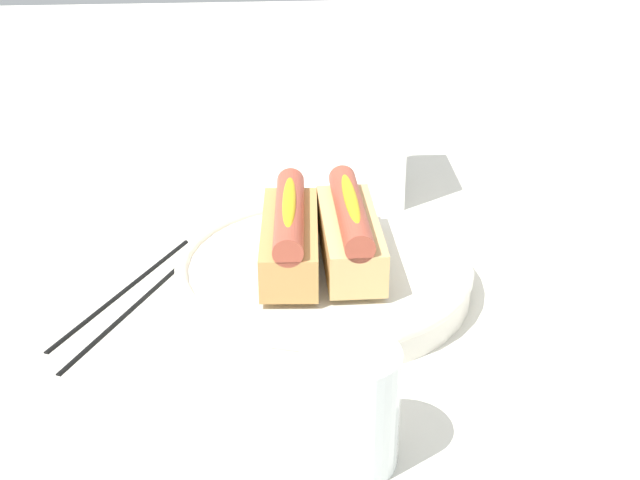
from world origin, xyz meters
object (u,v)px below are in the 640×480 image
(hotdog_front, at_px, (290,234))
(napkin_box, at_px, (381,130))
(water_glass, at_px, (348,414))
(chopstick_near, at_px, (133,306))
(serving_bowl, at_px, (320,274))
(hotdog_back, at_px, (350,230))
(chopstick_far, at_px, (123,290))

(hotdog_front, xyz_separation_m, napkin_box, (-0.22, 0.11, 0.01))
(hotdog_front, height_order, napkin_box, napkin_box)
(water_glass, height_order, chopstick_near, water_glass)
(water_glass, relative_size, chopstick_near, 0.41)
(napkin_box, bearing_deg, hotdog_front, -25.56)
(chopstick_near, bearing_deg, serving_bowl, 122.61)
(serving_bowl, relative_size, hotdog_front, 1.79)
(hotdog_back, height_order, napkin_box, napkin_box)
(serving_bowl, distance_m, chopstick_near, 0.17)
(chopstick_far, bearing_deg, hotdog_front, 113.94)
(water_glass, bearing_deg, hotdog_front, -172.62)
(water_glass, bearing_deg, chopstick_far, -142.57)
(hotdog_back, relative_size, water_glass, 1.67)
(hotdog_back, relative_size, chopstick_far, 0.68)
(hotdog_front, bearing_deg, chopstick_far, -94.28)
(water_glass, height_order, napkin_box, napkin_box)
(hotdog_front, bearing_deg, napkin_box, 153.38)
(hotdog_front, height_order, chopstick_near, hotdog_front)
(chopstick_near, distance_m, chopstick_far, 0.03)
(serving_bowl, height_order, hotdog_front, hotdog_front)
(hotdog_front, xyz_separation_m, hotdog_back, (-0.00, 0.05, 0.00))
(hotdog_front, height_order, chopstick_far, hotdog_front)
(napkin_box, bearing_deg, chopstick_far, -50.54)
(hotdog_back, height_order, chopstick_near, hotdog_back)
(serving_bowl, relative_size, chopstick_near, 1.25)
(hotdog_back, bearing_deg, serving_bowl, -86.64)
(hotdog_back, distance_m, chopstick_near, 0.21)
(hotdog_back, bearing_deg, chopstick_far, -92.28)
(hotdog_front, relative_size, water_glass, 1.70)
(hotdog_back, xyz_separation_m, napkin_box, (-0.22, 0.06, 0.01))
(serving_bowl, bearing_deg, hotdog_back, 93.36)
(serving_bowl, height_order, chopstick_near, serving_bowl)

